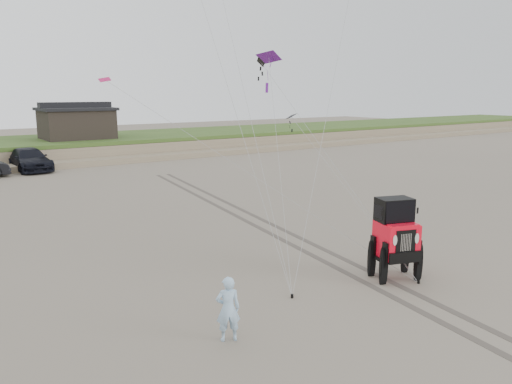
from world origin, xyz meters
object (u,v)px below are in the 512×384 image
Objects in this scene: jeep at (395,247)px; man at (228,309)px; cabin at (76,122)px; truck_c at (29,159)px.

jeep reaches higher than man.
jeep is 3.46× the size of man.
cabin is 3.88× the size of man.
jeep is (4.97, -31.44, 0.21)m from truck_c.
cabin is at bearing 44.90° from truck_c.
cabin reaches higher than man.
jeep is at bearing -153.64° from man.
man is at bearing -100.63° from cabin.
truck_c is at bearing -70.20° from man.
jeep is at bearing -90.81° from cabin.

